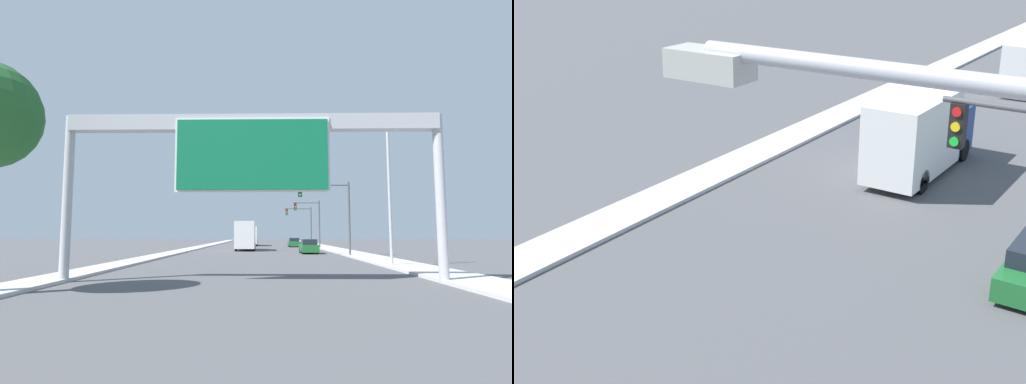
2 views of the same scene
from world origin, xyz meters
The scene contains 2 objects.
median_strip_left centered at (-9.00, 60.00, 0.07)m, with size 2.00×120.00×0.15m.
truck_box_primary centered at (-1.75, 50.26, 1.79)m, with size 2.37×7.28×3.54m.
Camera 2 is at (9.07, 22.48, 10.63)m, focal length 50.00 mm.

